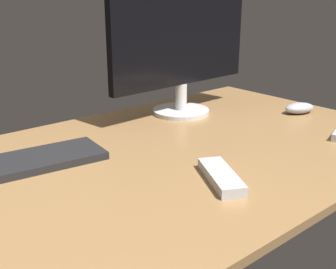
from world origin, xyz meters
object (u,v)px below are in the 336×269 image
monitor (182,43)px  tv_remote (221,177)px  keyboard (17,164)px  computer_mouse (299,108)px

monitor → tv_remote: size_ratio=3.27×
keyboard → computer_mouse: computer_mouse is taller
tv_remote → computer_mouse: bearing=-43.5°
tv_remote → monitor: bearing=-4.6°
monitor → tv_remote: monitor is taller
computer_mouse → tv_remote: computer_mouse is taller
monitor → tv_remote: 58.33cm
monitor → keyboard: (-60.25, -9.04, -22.24)cm
monitor → computer_mouse: size_ratio=5.31×
monitor → keyboard: bearing=-173.2°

